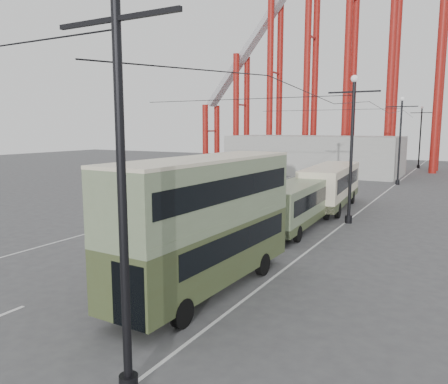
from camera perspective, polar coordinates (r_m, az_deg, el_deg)
The scene contains 12 objects.
ground at distance 16.81m, azimuth -20.10°, elevation -13.46°, with size 160.00×160.00×0.00m, color #454547.
road_markings at distance 32.97m, azimuth 5.64°, elevation -2.30°, with size 12.52×120.00×0.01m.
lamp_post_near at distance 9.68m, azimuth -13.83°, elevation 18.56°, with size 3.20×0.44×10.80m.
lamp_post_mid at distance 28.78m, azimuth 16.31°, elevation 5.22°, with size 3.20×0.44×9.32m.
lamp_post_far at distance 50.45m, azimuth 21.99°, elevation 6.18°, with size 3.20×0.44×9.32m.
lamp_post_distant at distance 72.32m, azimuth 24.25°, elevation 6.55°, with size 3.20×0.44×9.32m.
roller_coaster at distance 70.50m, azimuth 17.75°, elevation 21.83°, with size 52.95×5.00×55.48m.
fairground_shed at distance 59.91m, azimuth 11.66°, elevation 4.79°, with size 22.00×10.00×5.00m, color #ABABA6.
double_decker_bus at distance 16.19m, azimuth -2.32°, elevation -3.32°, with size 2.67×9.46×5.04m.
single_decker_green at distance 27.08m, azimuth 9.70°, elevation -1.32°, with size 2.69×10.06×2.82m.
single_decker_cream at distance 33.95m, azimuth 13.76°, elevation 0.93°, with size 3.45×10.63×3.25m.
pedestrian at distance 24.29m, azimuth -3.67°, elevation -4.08°, with size 0.63×0.41×1.73m, color black.
Camera 1 is at (12.03, -10.02, 6.12)m, focal length 35.00 mm.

